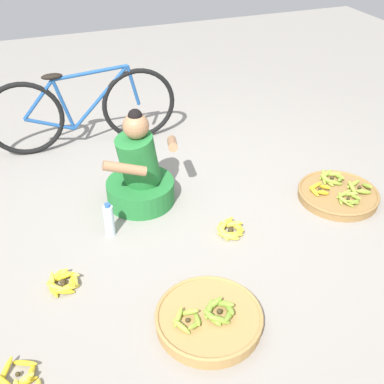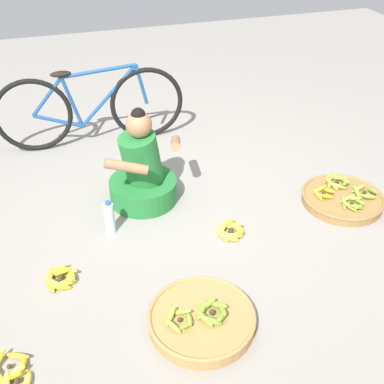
% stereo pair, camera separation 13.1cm
% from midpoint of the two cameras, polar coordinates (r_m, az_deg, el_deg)
% --- Properties ---
extents(ground_plane, '(10.00, 10.00, 0.00)m').
position_cam_midpoint_polar(ground_plane, '(3.57, -2.17, -2.93)').
color(ground_plane, gray).
extents(vendor_woman_front, '(0.65, 0.52, 0.78)m').
position_cam_midpoint_polar(vendor_woman_front, '(3.62, -7.30, 2.10)').
color(vendor_woman_front, '#237233').
rests_on(vendor_woman_front, ground).
extents(bicycle_leaning, '(1.70, 0.11, 0.73)m').
position_cam_midpoint_polar(bicycle_leaning, '(4.45, -13.77, 9.50)').
color(bicycle_leaning, black).
rests_on(bicycle_leaning, ground).
extents(banana_basket_near_bicycle, '(0.62, 0.62, 0.15)m').
position_cam_midpoint_polar(banana_basket_near_bicycle, '(2.79, 0.66, -14.92)').
color(banana_basket_near_bicycle, '#A87F47').
rests_on(banana_basket_near_bicycle, ground).
extents(banana_basket_front_right, '(0.63, 0.63, 0.14)m').
position_cam_midpoint_polar(banana_basket_front_right, '(3.88, 16.17, -0.20)').
color(banana_basket_front_right, olive).
rests_on(banana_basket_front_right, ground).
extents(loose_bananas_back_left, '(0.23, 0.29, 0.08)m').
position_cam_midpoint_polar(loose_bananas_back_left, '(2.74, -21.06, -20.37)').
color(loose_bananas_back_left, yellow).
rests_on(loose_bananas_back_left, ground).
extents(loose_bananas_front_center, '(0.23, 0.24, 0.09)m').
position_cam_midpoint_polar(loose_bananas_front_center, '(3.40, 3.56, -4.50)').
color(loose_bananas_front_center, yellow).
rests_on(loose_bananas_front_center, ground).
extents(loose_bananas_back_center, '(0.23, 0.23, 0.10)m').
position_cam_midpoint_polar(loose_bananas_back_center, '(3.14, -16.38, -10.34)').
color(loose_bananas_back_center, yellow).
rests_on(loose_bananas_back_center, ground).
extents(water_bottle, '(0.07, 0.07, 0.27)m').
position_cam_midpoint_polar(water_bottle, '(3.39, -10.99, -3.36)').
color(water_bottle, silver).
rests_on(water_bottle, ground).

